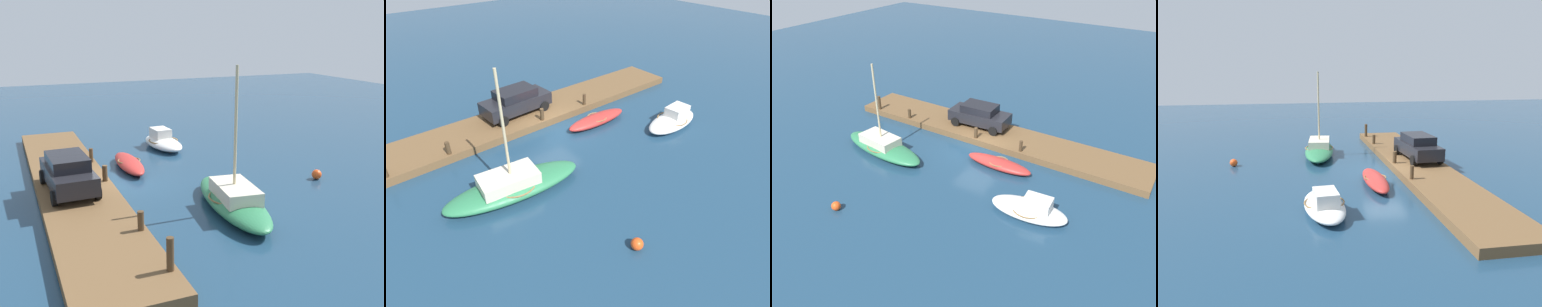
% 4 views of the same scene
% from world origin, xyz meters
% --- Properties ---
extents(ground_plane, '(84.00, 84.00, 0.00)m').
position_xyz_m(ground_plane, '(0.00, 0.00, 0.00)').
color(ground_plane, navy).
extents(dock_platform, '(21.55, 3.32, 0.45)m').
position_xyz_m(dock_platform, '(0.00, -2.11, 0.22)').
color(dock_platform, brown).
rests_on(dock_platform, ground_plane).
extents(rowboat_red, '(4.29, 1.23, 0.60)m').
position_xyz_m(rowboat_red, '(-2.34, 1.19, 0.30)').
color(rowboat_red, '#B72D28').
rests_on(rowboat_red, ground_plane).
extents(sailboat_green, '(6.69, 2.74, 5.97)m').
position_xyz_m(sailboat_green, '(4.95, 3.65, 0.49)').
color(sailboat_green, '#2D7A4C').
rests_on(sailboat_green, ground_plane).
extents(motorboat_white, '(4.17, 2.07, 1.19)m').
position_xyz_m(motorboat_white, '(-5.82, 4.31, 0.42)').
color(motorboat_white, white).
rests_on(motorboat_white, ground_plane).
extents(mooring_post_west, '(0.21, 0.21, 0.74)m').
position_xyz_m(mooring_post_west, '(-2.90, -0.70, 0.81)').
color(mooring_post_west, '#47331E').
rests_on(mooring_post_west, dock_platform).
extents(mooring_post_mid_west, '(0.24, 0.24, 0.74)m').
position_xyz_m(mooring_post_mid_west, '(0.45, -0.70, 0.82)').
color(mooring_post_mid_west, '#47331E').
rests_on(mooring_post_mid_west, dock_platform).
extents(mooring_post_mid_east, '(0.23, 0.23, 0.70)m').
position_xyz_m(mooring_post_mid_east, '(6.26, -0.70, 0.80)').
color(mooring_post_mid_east, '#47331E').
rests_on(mooring_post_mid_east, dock_platform).
extents(parked_car, '(4.37, 2.18, 1.62)m').
position_xyz_m(parked_car, '(1.19, -2.44, 1.29)').
color(parked_car, black).
rests_on(parked_car, dock_platform).
extents(marker_buoy, '(0.49, 0.49, 0.49)m').
position_xyz_m(marker_buoy, '(2.93, 9.38, 0.25)').
color(marker_buoy, '#E54C19').
rests_on(marker_buoy, ground_plane).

